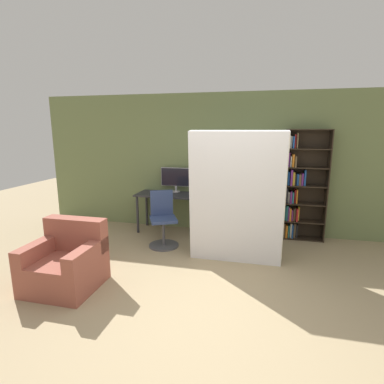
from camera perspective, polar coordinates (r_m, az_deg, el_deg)
name	(u,v)px	position (r m, az deg, el deg)	size (l,w,h in m)	color
ground_plane	(204,319)	(3.51, 2.24, -23.10)	(16.00, 16.00, 0.00)	#9E8966
wall_back	(234,164)	(5.90, 8.02, 5.27)	(8.00, 0.06, 2.70)	#6B7A4C
desk	(170,199)	(5.94, -4.26, -1.35)	(1.30, 0.60, 0.77)	#2D2D33
monitor	(176,178)	(6.03, -3.07, 2.71)	(0.62, 0.16, 0.50)	#B7B7BC
office_chair	(163,223)	(5.29, -5.54, -5.97)	(0.59, 0.59, 0.97)	#4C4C51
bookshelf	(300,188)	(5.83, 19.81, 0.66)	(0.75, 0.29, 2.02)	#2D2319
mattress_near	(237,199)	(4.51, 8.51, -1.24)	(1.39, 0.37, 2.00)	silver
mattress_far	(239,194)	(4.83, 8.85, -0.41)	(1.39, 0.30, 2.00)	silver
armchair	(67,263)	(4.30, -22.75, -12.29)	(0.85, 0.80, 0.85)	#934C3D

